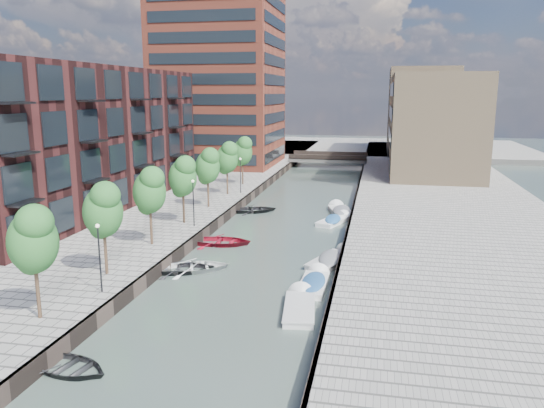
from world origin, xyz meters
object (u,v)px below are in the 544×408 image
(tree_0, at_px, (33,238))
(sloop_0, at_px, (69,371))
(tree_1, at_px, (103,209))
(tree_2, at_px, (149,189))
(car, at_px, (397,169))
(motorboat_1, at_px, (333,259))
(sloop_2, at_px, (222,245))
(tree_3, at_px, (183,175))
(motorboat_2, at_px, (300,307))
(motorboat_0, at_px, (314,283))
(tree_4, at_px, (208,165))
(tree_6, at_px, (242,151))
(sloop_4, at_px, (255,212))
(motorboat_3, at_px, (335,220))
(bridge, at_px, (329,158))
(sloop_3, at_px, (196,271))
(sloop_1, at_px, (182,272))
(tree_5, at_px, (227,157))

(tree_0, bearing_deg, sloop_0, -41.04)
(tree_1, relative_size, tree_2, 1.00)
(sloop_0, relative_size, car, 1.02)
(motorboat_1, xyz_separation_m, car, (5.72, 39.42, 1.48))
(tree_2, bearing_deg, sloop_2, 43.91)
(tree_3, xyz_separation_m, motorboat_2, (12.75, -14.77, -5.21))
(tree_1, distance_m, motorboat_0, 14.44)
(tree_1, bearing_deg, motorboat_2, -3.46)
(tree_4, relative_size, tree_6, 1.00)
(sloop_4, bearing_deg, motorboat_3, -131.04)
(sloop_4, bearing_deg, motorboat_2, 176.80)
(sloop_2, bearing_deg, car, -27.07)
(bridge, relative_size, sloop_0, 3.16)
(tree_4, height_order, sloop_3, tree_4)
(tree_2, height_order, tree_6, same)
(tree_4, bearing_deg, sloop_2, -66.01)
(tree_3, xyz_separation_m, sloop_0, (3.45, -24.00, -5.31))
(sloop_1, relative_size, sloop_3, 0.95)
(motorboat_2, height_order, motorboat_3, motorboat_2)
(sloop_0, distance_m, sloop_1, 14.01)
(tree_0, bearing_deg, tree_5, 90.00)
(tree_0, distance_m, sloop_1, 12.74)
(tree_1, relative_size, tree_4, 1.00)
(tree_5, distance_m, sloop_0, 38.52)
(bridge, height_order, tree_6, tree_6)
(sloop_1, bearing_deg, tree_6, -12.57)
(motorboat_2, bearing_deg, tree_1, 176.54)
(tree_6, relative_size, sloop_2, 1.20)
(tree_6, relative_size, motorboat_2, 1.15)
(tree_4, xyz_separation_m, sloop_1, (3.60, -16.99, -5.31))
(sloop_2, xyz_separation_m, car, (15.25, 36.54, 1.69))
(tree_6, bearing_deg, sloop_3, -81.71)
(motorboat_1, bearing_deg, tree_1, -149.06)
(sloop_4, relative_size, motorboat_0, 0.96)
(tree_5, bearing_deg, tree_6, 90.00)
(car, bearing_deg, tree_2, -102.94)
(tree_6, relative_size, sloop_0, 1.45)
(tree_1, bearing_deg, tree_6, 90.00)
(bridge, relative_size, tree_1, 2.18)
(sloop_0, relative_size, motorboat_1, 0.75)
(tree_0, xyz_separation_m, motorboat_2, (12.75, 6.23, -5.21))
(bridge, bearing_deg, sloop_1, -94.91)
(tree_6, height_order, motorboat_0, tree_6)
(tree_2, bearing_deg, tree_1, -90.00)
(sloop_0, relative_size, motorboat_2, 0.80)
(tree_1, xyz_separation_m, sloop_2, (4.36, 11.20, -5.31))
(sloop_1, bearing_deg, bridge, -24.11)
(tree_6, relative_size, sloop_3, 1.23)
(tree_4, distance_m, sloop_0, 31.64)
(motorboat_3, bearing_deg, sloop_4, 161.28)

